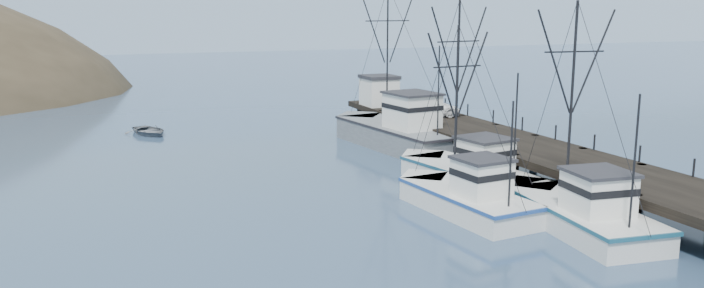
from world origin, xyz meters
The scene contains 10 objects.
ground centered at (0.00, 0.00, 0.00)m, with size 400.00×400.00×0.00m, color navy.
pier centered at (14.00, 16.00, 1.69)m, with size 6.00×44.00×2.00m.
distant_ridge centered at (10.00, 170.00, 0.00)m, with size 360.00×40.00×26.00m, color #9EB2C6.
trawler_near centered at (9.51, 2.94, 0.82)m, with size 4.82×11.52×11.58m.
trawler_mid centered at (5.62, 7.34, 0.82)m, with size 4.33×10.34×10.33m.
trawler_far centered at (8.72, 12.25, 0.82)m, with size 5.32×11.58×11.74m.
work_vessel centered at (9.89, 24.72, 1.23)m, with size 6.16×15.47×12.90m.
pier_shed centered at (12.50, 34.00, 3.42)m, with size 3.00×3.20×2.80m.
pickup_truck centered at (13.63, 26.41, 2.73)m, with size 2.41×5.24×1.45m, color white.
motorboat centered at (-7.81, 37.80, 0.00)m, with size 3.34×4.68×0.97m, color slate.
Camera 1 is at (-13.30, -23.58, 10.83)m, focal length 35.00 mm.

